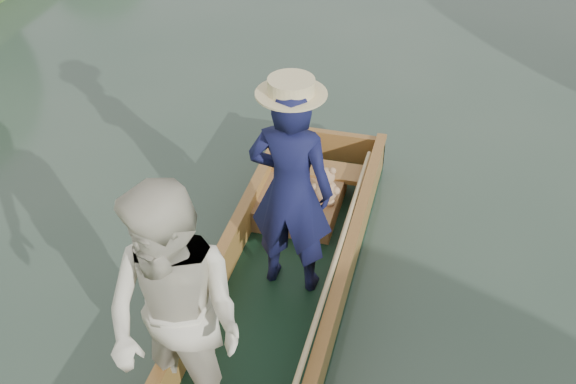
# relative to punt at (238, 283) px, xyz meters

# --- Properties ---
(ground) EXTENTS (120.00, 120.00, 0.00)m
(ground) POSITION_rel_punt_xyz_m (0.13, 0.32, -0.77)
(ground) COLOR #283D30
(ground) RESTS_ON ground
(punt) EXTENTS (1.41, 5.00, 2.08)m
(punt) POSITION_rel_punt_xyz_m (0.00, 0.00, 0.00)
(punt) COLOR black
(punt) RESTS_ON ground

